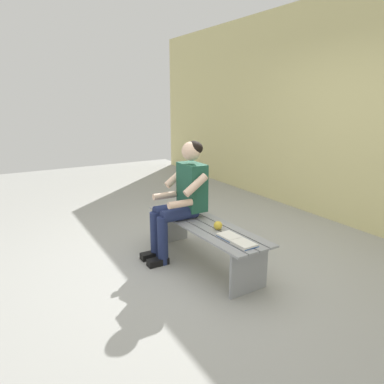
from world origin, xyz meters
The scene contains 6 objects.
ground_plane centered at (1.07, 1.00, -0.02)m, with size 10.00×7.00×0.04m, color #9E9E99.
brick_wall centered at (0.50, -2.39, 1.50)m, with size 9.50×0.24×3.00m, color #D1C684.
bench_near centered at (0.00, 0.00, 0.34)m, with size 1.64×0.52×0.44m.
person_seated centered at (0.29, 0.10, 0.68)m, with size 0.50×0.69×1.25m.
apple centered at (-0.22, -0.02, 0.48)m, with size 0.09×0.09×0.09m, color gold.
book_open centered at (-0.54, 0.00, 0.45)m, with size 0.42×0.17×0.02m.
Camera 1 is at (-2.91, 1.84, 1.69)m, focal length 33.55 mm.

